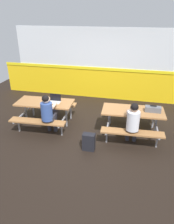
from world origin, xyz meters
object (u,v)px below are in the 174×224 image
at_px(toolbox_grey, 153,109).
at_px(backpack_dark, 89,142).
at_px(picnic_table_left, 45,107).
at_px(student_further, 133,121).
at_px(picnic_table_right, 133,116).
at_px(laptop_silver, 55,100).
at_px(student_nearer, 48,112).
at_px(tote_bag_bright, 53,104).

relative_size(toolbox_grey, backpack_dark, 0.91).
height_order(picnic_table_left, student_further, student_further).
distance_m(picnic_table_left, backpack_dark, 1.83).
height_order(picnic_table_right, laptop_silver, laptop_silver).
xyz_separation_m(toolbox_grey, backpack_dark, (-1.47, -1.00, -0.60)).
bearing_deg(student_nearer, toolbox_grey, 12.33).
height_order(student_nearer, student_further, same).
xyz_separation_m(picnic_table_right, student_further, (0.02, -0.56, 0.14)).
relative_size(picnic_table_left, backpack_dark, 3.75).
xyz_separation_m(picnic_table_left, student_nearer, (0.32, -0.54, 0.14)).
bearing_deg(picnic_table_right, backpack_dark, -135.03).
bearing_deg(student_further, picnic_table_right, 92.34).
distance_m(toolbox_grey, backpack_dark, 1.87).
bearing_deg(picnic_table_right, tote_bag_bright, 157.73).
distance_m(picnic_table_left, laptop_silver, 0.37).
distance_m(picnic_table_right, backpack_dark, 1.41).
height_order(student_nearer, toolbox_grey, student_nearer).
xyz_separation_m(picnic_table_right, student_nearer, (-2.17, -0.56, 0.14)).
relative_size(student_nearer, toolbox_grey, 3.02).
relative_size(picnic_table_right, backpack_dark, 3.75).
xyz_separation_m(picnic_table_right, tote_bag_bright, (-2.73, 1.12, -0.38)).
height_order(picnic_table_right, backpack_dark, picnic_table_right).
height_order(laptop_silver, backpack_dark, laptop_silver).
distance_m(student_nearer, toolbox_grey, 2.73).
bearing_deg(laptop_silver, tote_bag_bright, 116.09).
distance_m(picnic_table_right, tote_bag_bright, 2.98).
xyz_separation_m(student_further, backpack_dark, (-0.99, -0.41, -0.49)).
bearing_deg(backpack_dark, picnic_table_left, 148.04).
bearing_deg(picnic_table_left, backpack_dark, -31.96).
xyz_separation_m(student_further, toolbox_grey, (0.48, 0.58, 0.10)).
bearing_deg(tote_bag_bright, picnic_table_right, -22.27).
relative_size(student_nearer, tote_bag_bright, 2.81).
bearing_deg(toolbox_grey, laptop_silver, 179.80).
xyz_separation_m(picnic_table_left, laptop_silver, (0.29, 0.05, 0.22)).
bearing_deg(picnic_table_left, picnic_table_right, 0.37).
xyz_separation_m(student_nearer, toolbox_grey, (2.67, 0.58, 0.10)).
bearing_deg(picnic_table_left, student_nearer, -59.16).
bearing_deg(laptop_silver, picnic_table_right, -0.99).
bearing_deg(student_further, toolbox_grey, 50.91).
distance_m(picnic_table_left, student_further, 2.58).
height_order(picnic_table_left, student_nearer, student_nearer).
bearing_deg(student_nearer, picnic_table_left, 120.84).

